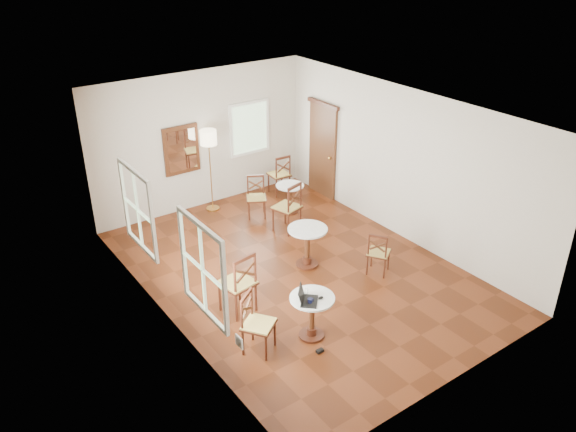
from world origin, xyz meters
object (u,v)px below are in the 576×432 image
object	(u,v)px
cafe_table_back	(290,195)
chair_near_b	(257,324)
chair_near_a	(238,283)
chair_mid_a	(288,207)
laptop	(306,298)
mouse	(321,298)
cafe_table_mid	(307,243)
floor_lamp	(209,143)
chair_mid_b	(378,253)
navy_mug	(310,301)
power_adapter	(320,351)
cafe_table_near	(312,312)
water_glass	(306,291)
chair_back_a	(280,174)
chair_back_b	(256,197)

from	to	relation	value
cafe_table_back	chair_near_b	bearing A→B (deg)	-131.66
chair_near_a	chair_mid_a	size ratio (longest dim) A/B	1.04
laptop	mouse	world-z (taller)	laptop
cafe_table_mid	floor_lamp	bearing A→B (deg)	95.17
chair_near_a	chair_mid_b	bearing A→B (deg)	160.95
navy_mug	mouse	bearing A→B (deg)	1.52
chair_mid_b	power_adapter	world-z (taller)	chair_mid_b
chair_mid_a	power_adapter	size ratio (longest dim) A/B	9.55
cafe_table_near	power_adapter	distance (m)	0.57
cafe_table_mid	laptop	xyz separation A→B (m)	(-1.33, -1.71, 0.30)
mouse	chair_mid_b	bearing A→B (deg)	1.94
laptop	cafe_table_mid	bearing A→B (deg)	4.75
mouse	floor_lamp	bearing A→B (deg)	59.43
cafe_table_near	floor_lamp	size ratio (longest dim) A/B	0.39
chair_near_b	navy_mug	world-z (taller)	chair_near_b
cafe_table_back	water_glass	xyz separation A→B (m)	(-2.24, -3.54, 0.37)
cafe_table_near	cafe_table_mid	world-z (taller)	cafe_table_mid
floor_lamp	power_adapter	distance (m)	5.45
chair_back_a	chair_back_b	xyz separation A→B (m)	(-1.07, -0.66, -0.04)
floor_lamp	laptop	distance (m)	4.97
navy_mug	chair_mid_b	bearing A→B (deg)	21.00
chair_back_a	cafe_table_near	bearing A→B (deg)	64.33
laptop	mouse	distance (m)	0.24
chair_near_a	mouse	size ratio (longest dim) A/B	12.98
chair_back_a	water_glass	size ratio (longest dim) A/B	10.00
chair_near_a	navy_mug	xyz separation A→B (m)	(0.44, -1.29, 0.21)
chair_near_b	power_adapter	world-z (taller)	chair_near_b
chair_mid_a	floor_lamp	xyz separation A→B (m)	(-0.78, 1.77, 1.02)
cafe_table_mid	chair_back_a	world-z (taller)	chair_back_a
cafe_table_back	mouse	bearing A→B (deg)	-119.67
chair_mid_b	laptop	xyz separation A→B (m)	(-2.20, -0.77, 0.36)
navy_mug	laptop	bearing A→B (deg)	105.96
cafe_table_near	floor_lamp	world-z (taller)	floor_lamp
navy_mug	power_adapter	world-z (taller)	navy_mug
chair_back_a	mouse	size ratio (longest dim) A/B	11.40
cafe_table_back	chair_back_a	distance (m)	1.01
floor_lamp	laptop	world-z (taller)	floor_lamp
mouse	navy_mug	distance (m)	0.20
chair_back_b	navy_mug	distance (m)	4.36
cafe_table_near	chair_back_b	bearing A→B (deg)	68.70
chair_mid_a	mouse	world-z (taller)	chair_mid_a
cafe_table_back	mouse	world-z (taller)	mouse
cafe_table_back	chair_mid_a	bearing A→B (deg)	-128.46
cafe_table_near	chair_near_a	distance (m)	1.32
cafe_table_mid	laptop	size ratio (longest dim) A/B	1.81
water_glass	mouse	bearing A→B (deg)	-64.08
laptop	cafe_table_near	bearing A→B (deg)	-34.74
chair_mid_b	chair_near_b	bearing A→B (deg)	67.33
chair_mid_a	chair_mid_b	world-z (taller)	chair_mid_a
cafe_table_back	floor_lamp	bearing A→B (deg)	139.66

